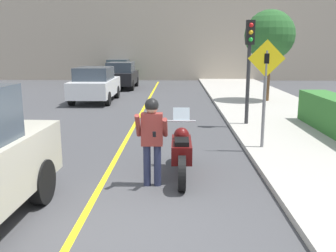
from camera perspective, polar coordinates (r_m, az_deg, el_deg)
The scene contains 11 objects.
ground_plane at distance 5.69m, azimuth -7.71°, elevation -15.44°, with size 80.00×80.00×0.00m, color #424244.
road_center_line at distance 11.38m, azimuth -5.99°, elevation -1.38°, with size 0.12×36.00×0.01m.
building_backdrop at distance 31.05m, azimuth -0.18°, elevation 15.30°, with size 28.00×1.20×8.92m.
motorcycle at distance 7.68m, azimuth 2.07°, elevation -3.86°, with size 0.62×2.34×1.32m.
person_biker at distance 6.99m, azimuth -2.46°, elevation -1.10°, with size 0.59×0.47×1.69m.
crossing_sign at distance 9.53m, azimuth 14.59°, elevation 6.26°, with size 0.91×0.08×2.67m.
traffic_light at distance 12.44m, azimuth 12.30°, elevation 10.92°, with size 0.26×0.30×3.32m.
street_tree at distance 18.27m, azimuth 15.23°, elevation 13.16°, with size 2.30×2.30×4.18m.
parked_car_white at distance 18.61m, azimuth -11.05°, elevation 6.27°, with size 1.88×4.20×1.68m.
parked_car_black at distance 24.51m, azimuth -7.12°, elevation 7.70°, with size 1.88×4.20×1.68m.
parked_car_green at distance 30.28m, azimuth -7.46°, elevation 8.47°, with size 1.88×4.20×1.68m.
Camera 1 is at (0.86, -4.98, 2.60)m, focal length 40.00 mm.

